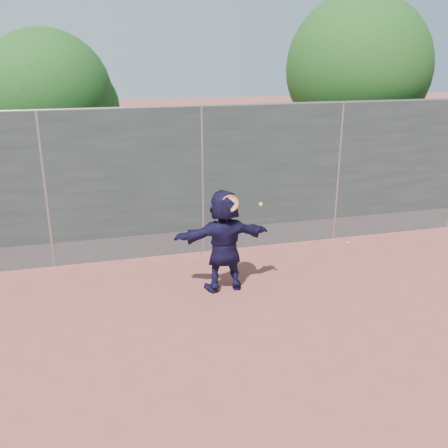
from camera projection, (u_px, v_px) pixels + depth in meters
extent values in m
plane|color=#9E4C42|center=(256.00, 338.00, 7.33)|extent=(80.00, 80.00, 0.00)
imported|color=black|center=(224.00, 241.00, 8.58)|extent=(1.69, 0.56, 1.81)
sphere|color=#D1EA34|center=(348.00, 243.00, 10.90)|extent=(0.07, 0.07, 0.07)
cube|color=#38423D|center=(202.00, 170.00, 9.95)|extent=(20.00, 0.04, 2.50)
cube|color=slate|center=(203.00, 240.00, 10.44)|extent=(20.00, 0.03, 0.50)
cylinder|color=gray|center=(202.00, 106.00, 9.54)|extent=(20.00, 0.05, 0.05)
cylinder|color=gray|center=(46.00, 192.00, 9.30)|extent=(0.06, 0.06, 3.00)
cylinder|color=gray|center=(203.00, 182.00, 10.03)|extent=(0.06, 0.06, 3.00)
cylinder|color=gray|center=(338.00, 173.00, 10.76)|extent=(0.06, 0.06, 3.00)
torus|color=orange|center=(230.00, 204.00, 8.17)|extent=(0.29, 0.06, 0.29)
cylinder|color=beige|center=(230.00, 204.00, 8.17)|extent=(0.25, 0.04, 0.25)
cylinder|color=black|center=(227.00, 215.00, 8.24)|extent=(0.04, 0.13, 0.33)
sphere|color=#D1EA34|center=(261.00, 204.00, 8.24)|extent=(0.07, 0.07, 0.07)
cylinder|color=#382314|center=(350.00, 159.00, 13.20)|extent=(0.28, 0.28, 2.60)
sphere|color=#23561C|center=(358.00, 68.00, 12.46)|extent=(3.60, 3.60, 3.60)
sphere|color=#23561C|center=(378.00, 82.00, 12.93)|extent=(2.52, 2.52, 2.52)
cylinder|color=#382314|center=(56.00, 177.00, 12.17)|extent=(0.28, 0.28, 2.20)
sphere|color=#23561C|center=(47.00, 95.00, 11.54)|extent=(3.00, 3.00, 3.00)
sphere|color=#23561C|center=(75.00, 107.00, 11.97)|extent=(2.10, 2.10, 2.10)
cone|color=#387226|center=(216.00, 246.00, 10.43)|extent=(0.03, 0.03, 0.26)
cone|color=#387226|center=(230.00, 244.00, 10.52)|extent=(0.03, 0.03, 0.30)
cone|color=#387226|center=(200.00, 249.00, 10.33)|extent=(0.03, 0.03, 0.22)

